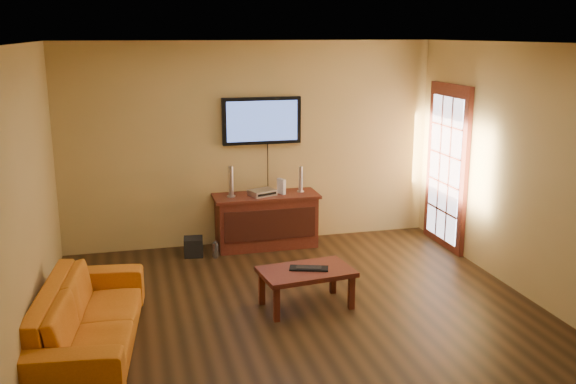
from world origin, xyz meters
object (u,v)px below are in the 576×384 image
object	(u,v)px
media_console	(266,220)
television	(262,121)
sofa	(88,307)
bottle	(215,250)
av_receiver	(262,192)
subwoofer	(194,247)
speaker_right	(301,180)
coffee_table	(306,275)
keyboard	(309,268)
speaker_left	(231,183)
game_console	(281,186)

from	to	relation	value
media_console	television	xyz separation A→B (m)	(0.00, 0.22, 1.31)
sofa	bottle	size ratio (longest dim) A/B	9.13
av_receiver	subwoofer	distance (m)	1.14
television	speaker_right	world-z (taller)	television
television	av_receiver	bearing A→B (deg)	-103.06
coffee_table	subwoofer	bearing A→B (deg)	117.41
subwoofer	bottle	distance (m)	0.30
coffee_table	keyboard	distance (m)	0.07
keyboard	speaker_left	bearing A→B (deg)	103.21
television	av_receiver	distance (m)	0.95
television	bottle	bearing A→B (deg)	-144.89
coffee_table	bottle	distance (m)	1.88
television	subwoofer	world-z (taller)	television
coffee_table	game_console	distance (m)	2.08
speaker_left	speaker_right	distance (m)	0.95
game_console	keyboard	xyz separation A→B (m)	(-0.20, -2.01, -0.40)
speaker_left	keyboard	size ratio (longest dim) A/B	0.94
speaker_left	keyboard	distance (m)	2.12
keyboard	coffee_table	bearing A→B (deg)	-167.57
media_console	coffee_table	size ratio (longest dim) A/B	1.38
sofa	coffee_table	bearing A→B (deg)	-73.24
speaker_right	keyboard	world-z (taller)	speaker_right
keyboard	game_console	bearing A→B (deg)	84.31
television	game_console	bearing A→B (deg)	-46.95
coffee_table	speaker_left	size ratio (longest dim) A/B	2.49
speaker_right	subwoofer	xyz separation A→B (m)	(-1.48, -0.18, -0.75)
game_console	media_console	bearing A→B (deg)	158.30
av_receiver	bottle	world-z (taller)	av_receiver
sofa	game_console	xyz separation A→B (m)	(2.38, 2.40, 0.41)
coffee_table	media_console	bearing A→B (deg)	89.43
game_console	keyboard	bearing A→B (deg)	-117.42
media_console	sofa	world-z (taller)	sofa
av_receiver	speaker_right	bearing A→B (deg)	-15.15
media_console	keyboard	bearing A→B (deg)	-89.74
television	sofa	bearing A→B (deg)	-129.63
bottle	keyboard	world-z (taller)	keyboard
game_console	subwoofer	distance (m)	1.39
subwoofer	bottle	bearing A→B (deg)	-23.42
av_receiver	keyboard	world-z (taller)	av_receiver
speaker_right	av_receiver	world-z (taller)	speaker_right
speaker_right	keyboard	bearing A→B (deg)	-103.11
av_receiver	keyboard	xyz separation A→B (m)	(0.06, -1.99, -0.33)
sofa	av_receiver	distance (m)	3.21
coffee_table	subwoofer	world-z (taller)	coffee_table
av_receiver	subwoofer	size ratio (longest dim) A/B	1.36
media_console	av_receiver	size ratio (longest dim) A/B	4.25
sofa	speaker_left	world-z (taller)	speaker_left
subwoofer	keyboard	size ratio (longest dim) A/B	0.56
sofa	game_console	world-z (taller)	game_console
bottle	game_console	bearing A→B (deg)	17.15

